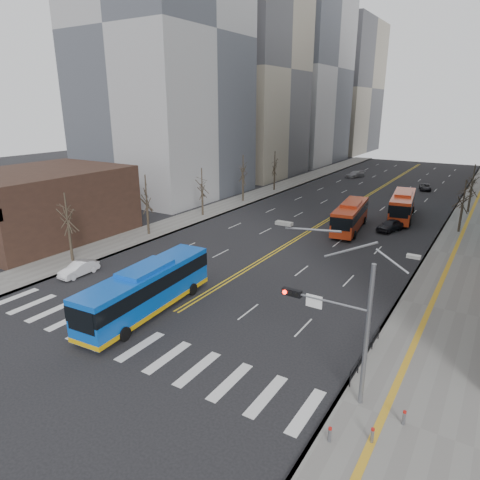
{
  "coord_description": "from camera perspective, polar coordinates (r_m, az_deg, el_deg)",
  "views": [
    {
      "loc": [
        19.81,
        -17.49,
        15.25
      ],
      "look_at": [
        2.53,
        10.29,
        4.82
      ],
      "focal_mm": 32.0,
      "sensor_mm": 36.0,
      "label": 1
    }
  ],
  "objects": [
    {
      "name": "street_trees",
      "position": [
        59.53,
        4.44,
        7.6
      ],
      "size": [
        35.2,
        47.2,
        7.6
      ],
      "color": "black",
      "rests_on": "ground"
    },
    {
      "name": "sidewalk_left",
      "position": [
        73.85,
        1.7,
        5.82
      ],
      "size": [
        5.0,
        130.0,
        0.15
      ],
      "primitive_type": "cube",
      "color": "slate",
      "rests_on": "ground"
    },
    {
      "name": "car_dark_far",
      "position": [
        86.75,
        23.47,
        6.49
      ],
      "size": [
        2.73,
        4.43,
        1.15
      ],
      "primitive_type": "imported",
      "rotation": [
        0.0,
        0.0,
        0.21
      ],
      "color": "black",
      "rests_on": "ground"
    },
    {
      "name": "crosswalk",
      "position": [
        30.51,
        -14.78,
        -12.94
      ],
      "size": [
        26.7,
        4.0,
        0.01
      ],
      "color": "silver",
      "rests_on": "ground"
    },
    {
      "name": "car_white",
      "position": [
        42.5,
        -20.7,
        -3.62
      ],
      "size": [
        1.39,
        3.89,
        1.28
      ],
      "primitive_type": "imported",
      "rotation": [
        0.0,
        0.0,
        0.01
      ],
      "color": "silver",
      "rests_on": "ground"
    },
    {
      "name": "pedestrian_railing",
      "position": [
        28.11,
        16.46,
        -14.0
      ],
      "size": [
        0.06,
        6.06,
        1.02
      ],
      "color": "black",
      "rests_on": "sidewalk_right"
    },
    {
      "name": "storefront",
      "position": [
        55.61,
        -24.89,
        4.37
      ],
      "size": [
        14.0,
        18.0,
        8.0
      ],
      "color": "#312018",
      "rests_on": "ground"
    },
    {
      "name": "red_bus_near",
      "position": [
        55.48,
        14.5,
        3.28
      ],
      "size": [
        3.98,
        11.48,
        3.57
      ],
      "color": "red",
      "rests_on": "ground"
    },
    {
      "name": "bollards",
      "position": [
        22.99,
        16.86,
        -22.95
      ],
      "size": [
        2.87,
        3.17,
        0.78
      ],
      "color": "gray",
      "rests_on": "sidewalk_right"
    },
    {
      "name": "centerline",
      "position": [
        76.68,
        16.34,
        5.5
      ],
      "size": [
        0.55,
        100.0,
        0.01
      ],
      "color": "gold",
      "rests_on": "ground"
    },
    {
      "name": "red_bus_far",
      "position": [
        63.41,
        20.85,
        4.51
      ],
      "size": [
        4.28,
        11.96,
        3.7
      ],
      "color": "red",
      "rests_on": "ground"
    },
    {
      "name": "car_silver",
      "position": [
        97.09,
        15.1,
        8.46
      ],
      "size": [
        3.72,
        5.11,
        1.38
      ],
      "primitive_type": "imported",
      "rotation": [
        0.0,
        0.0,
        -0.43
      ],
      "color": "#A4A3A8",
      "rests_on": "ground"
    },
    {
      "name": "office_towers",
      "position": [
        88.64,
        20.49,
        22.28
      ],
      "size": [
        83.0,
        134.0,
        58.0
      ],
      "color": "#98989B",
      "rests_on": "ground"
    },
    {
      "name": "signal_mast",
      "position": [
        22.89,
        13.22,
        -9.82
      ],
      "size": [
        5.37,
        0.37,
        9.39
      ],
      "color": "gray",
      "rests_on": "ground"
    },
    {
      "name": "ground",
      "position": [
        30.51,
        -14.78,
        -12.95
      ],
      "size": [
        220.0,
        220.0,
        0.0
      ],
      "primitive_type": "plane",
      "color": "black"
    },
    {
      "name": "sidewalk_right",
      "position": [
        64.34,
        28.86,
        1.81
      ],
      "size": [
        7.0,
        130.0,
        0.15
      ],
      "primitive_type": "cube",
      "color": "slate",
      "rests_on": "ground"
    },
    {
      "name": "car_dark_mid",
      "position": [
        56.79,
        19.39,
        1.85
      ],
      "size": [
        2.96,
        4.63,
        1.47
      ],
      "primitive_type": "imported",
      "rotation": [
        0.0,
        0.0,
        -0.31
      ],
      "color": "black",
      "rests_on": "ground"
    },
    {
      "name": "blue_bus",
      "position": [
        33.29,
        -12.31,
        -6.29
      ],
      "size": [
        3.69,
        13.03,
        3.73
      ],
      "color": "blue",
      "rests_on": "ground"
    }
  ]
}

